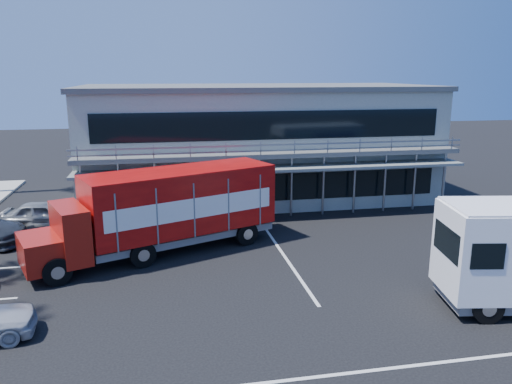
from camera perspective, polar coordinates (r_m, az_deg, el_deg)
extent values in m
plane|color=black|center=(19.61, -0.25, -10.94)|extent=(120.00, 120.00, 0.00)
cube|color=gray|center=(33.47, 0.06, 5.60)|extent=(22.00, 10.00, 7.00)
cube|color=#515454|center=(33.16, 0.06, 11.86)|extent=(22.40, 10.40, 0.30)
cube|color=#515454|center=(28.03, 2.24, 4.24)|extent=(22.00, 1.20, 0.25)
cube|color=gray|center=(27.43, 2.51, 5.09)|extent=(22.00, 0.08, 0.90)
cube|color=slate|center=(27.87, 2.36, 2.73)|extent=(22.00, 1.80, 0.15)
cube|color=black|center=(28.98, 1.94, 0.52)|extent=(20.00, 0.06, 1.60)
cube|color=black|center=(28.38, 2.00, 7.62)|extent=(20.00, 0.06, 1.60)
cube|color=maroon|center=(21.98, -23.36, -6.30)|extent=(2.33, 2.83, 1.30)
cube|color=maroon|center=(21.99, -20.44, -4.38)|extent=(2.03, 2.92, 2.28)
cube|color=black|center=(21.81, -20.58, -2.75)|extent=(0.92, 2.16, 0.76)
cube|color=#B90F0B|center=(23.28, -8.56, -0.88)|extent=(9.07, 5.78, 2.82)
cube|color=slate|center=(23.75, -8.42, -4.81)|extent=(8.92, 5.40, 0.33)
cube|color=white|center=(22.11, -7.08, -1.90)|extent=(7.42, 3.03, 0.92)
cube|color=white|center=(24.52, -9.88, -0.45)|extent=(7.42, 3.03, 0.92)
cylinder|color=black|center=(21.09, -21.78, -8.48)|extent=(1.15, 0.68, 1.13)
cylinder|color=black|center=(23.31, -22.97, -6.51)|extent=(1.15, 0.68, 1.13)
cylinder|color=black|center=(21.91, -12.81, -7.00)|extent=(1.15, 0.68, 1.13)
cylinder|color=black|center=(24.05, -14.80, -5.25)|extent=(1.15, 0.68, 1.13)
cylinder|color=black|center=(24.05, -1.07, -4.79)|extent=(1.15, 0.68, 1.13)
cylinder|color=black|center=(26.01, -3.85, -3.39)|extent=(1.15, 0.68, 1.13)
cube|color=black|center=(18.44, 20.99, -5.28)|extent=(0.43, 2.13, 1.04)
cylinder|color=black|center=(18.59, 24.95, -11.94)|extent=(1.08, 0.45, 1.05)
cylinder|color=black|center=(20.50, 22.15, -9.27)|extent=(1.08, 0.45, 1.05)
imported|color=gray|center=(28.84, -22.93, -2.41)|extent=(4.47, 2.22, 1.46)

